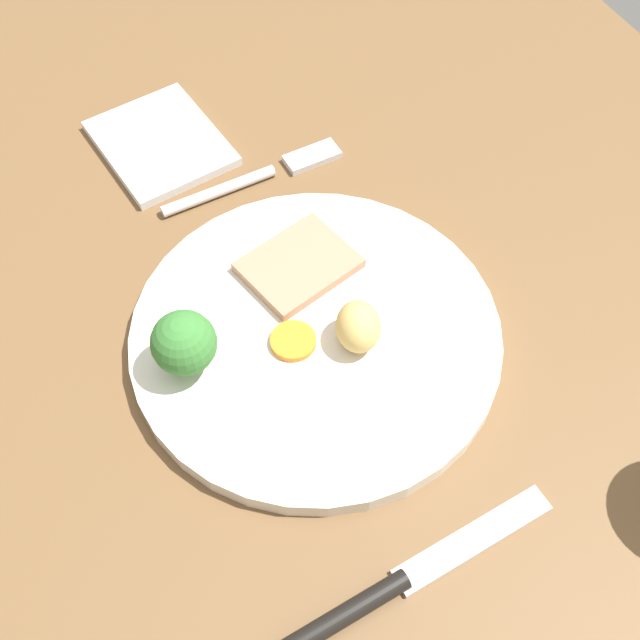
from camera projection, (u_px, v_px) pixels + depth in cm
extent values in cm
cube|color=brown|center=(331.00, 382.00, 55.41)|extent=(120.00, 84.00, 3.60)
cylinder|color=silver|center=(320.00, 334.00, 54.67)|extent=(25.19, 25.19, 1.40)
cube|color=tan|center=(299.00, 265.00, 56.66)|extent=(7.57, 8.72, 0.80)
ellipsoid|color=#D8B260|center=(358.00, 326.00, 52.23)|extent=(4.50, 4.15, 3.24)
cylinder|color=orange|center=(293.00, 341.00, 53.23)|extent=(3.08, 3.08, 0.50)
cylinder|color=#8CB766|center=(188.00, 360.00, 51.94)|extent=(1.22, 1.22, 1.24)
sphere|color=#387A33|center=(184.00, 343.00, 50.20)|extent=(4.23, 4.23, 4.23)
cylinder|color=silver|center=(219.00, 191.00, 62.53)|extent=(1.25, 9.53, 0.90)
cube|color=silver|center=(312.00, 157.00, 64.86)|extent=(2.17, 4.57, 0.60)
cylinder|color=black|center=(342.00, 617.00, 44.23)|extent=(1.76, 8.56, 1.20)
cube|color=silver|center=(473.00, 540.00, 47.10)|extent=(2.39, 10.59, 0.40)
cube|color=white|center=(161.00, 143.00, 65.59)|extent=(12.07, 10.34, 0.80)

